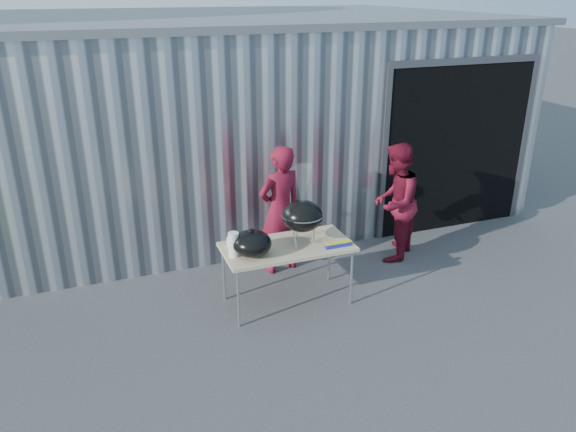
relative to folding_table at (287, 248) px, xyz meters
name	(u,v)px	position (x,y,z in m)	size (l,w,h in m)	color
ground	(292,322)	(-0.11, -0.44, -0.71)	(80.00, 80.00, 0.00)	#3A3A3C
building	(248,106)	(0.81, 4.15, 0.83)	(8.20, 6.20, 3.10)	silver
folding_table	(287,248)	(0.00, 0.00, 0.00)	(1.50, 0.75, 0.75)	tan
kettle_grill	(302,210)	(0.18, -0.01, 0.45)	(0.48, 0.48, 0.95)	black
grill_lid	(252,243)	(-0.45, -0.10, 0.18)	(0.44, 0.44, 0.32)	black
paper_towels	(234,244)	(-0.65, -0.05, 0.18)	(0.12, 0.12, 0.28)	white
white_tub	(237,242)	(-0.55, 0.19, 0.09)	(0.20, 0.15, 0.10)	white
foil_box	(338,245)	(0.54, -0.25, 0.07)	(0.32, 0.05, 0.06)	#18259D
person_cook	(280,210)	(0.21, 0.82, 0.14)	(0.62, 0.41, 1.71)	maroon
person_bystander	(395,202)	(1.79, 0.62, 0.11)	(0.80, 0.62, 1.64)	maroon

